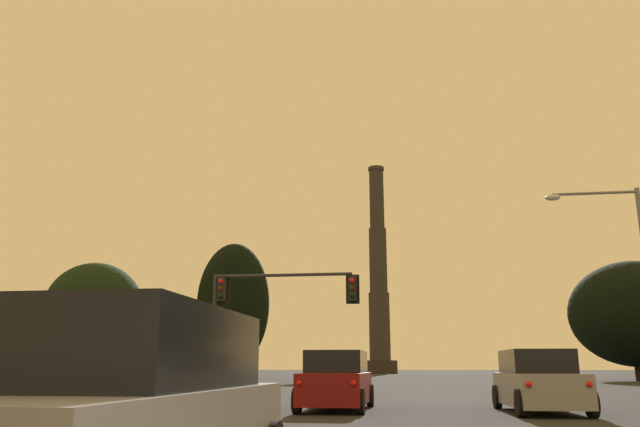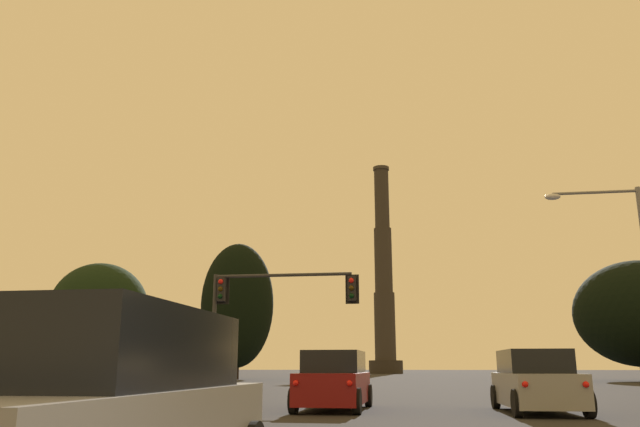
% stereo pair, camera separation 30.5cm
% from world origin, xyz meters
% --- Properties ---
extents(suv_left_lane_front, '(2.14, 4.92, 1.86)m').
position_xyz_m(suv_left_lane_front, '(-2.94, 17.89, 0.90)').
color(suv_left_lane_front, maroon).
rests_on(suv_left_lane_front, ground_plane).
extents(suv_left_lane_third, '(2.11, 4.91, 1.86)m').
position_xyz_m(suv_left_lane_third, '(-3.05, 2.41, 0.90)').
color(suv_left_lane_third, gray).
rests_on(suv_left_lane_third, ground_plane).
extents(suv_right_lane_front, '(2.26, 4.96, 1.86)m').
position_xyz_m(suv_right_lane_front, '(3.28, 17.52, 0.90)').
color(suv_right_lane_front, gray).
rests_on(suv_right_lane_front, ground_plane).
extents(traffic_light_overhead_left, '(6.50, 0.50, 5.31)m').
position_xyz_m(traffic_light_overhead_left, '(-6.71, 23.45, 4.10)').
color(traffic_light_overhead_left, '#2D2D30').
rests_on(traffic_light_overhead_left, ground_plane).
extents(street_lamp, '(3.78, 0.36, 8.52)m').
position_xyz_m(street_lamp, '(8.32, 23.45, 5.29)').
color(street_lamp, slate).
rests_on(street_lamp, ground_plane).
extents(smokestack, '(6.86, 6.86, 43.67)m').
position_xyz_m(smokestack, '(-6.80, 127.27, 17.17)').
color(smokestack, '#2B2722').
rests_on(smokestack, ground_plane).
extents(treeline_center_left, '(12.44, 11.19, 14.39)m').
position_xyz_m(treeline_center_left, '(-40.35, 72.02, 8.39)').
color(treeline_center_left, black).
rests_on(treeline_center_left, ground_plane).
extents(treeline_far_right, '(12.59, 11.33, 11.65)m').
position_xyz_m(treeline_far_right, '(21.48, 62.90, 6.46)').
color(treeline_far_right, black).
rests_on(treeline_far_right, ground_plane).
extents(treeline_far_left, '(8.21, 7.38, 15.17)m').
position_xyz_m(treeline_far_left, '(-20.28, 65.79, 8.18)').
color(treeline_far_left, black).
rests_on(treeline_far_left, ground_plane).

